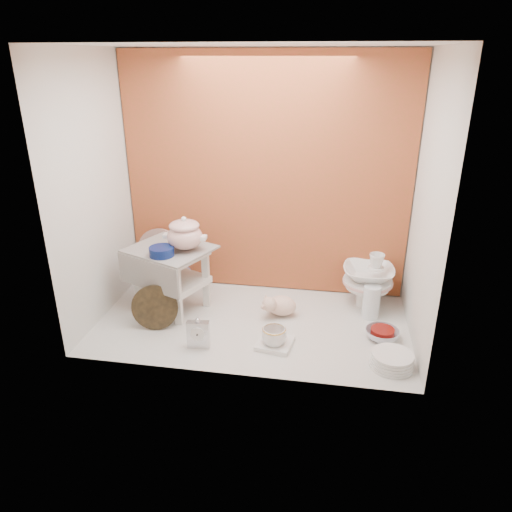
{
  "coord_description": "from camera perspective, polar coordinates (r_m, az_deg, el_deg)",
  "views": [
    {
      "loc": [
        0.43,
        -2.4,
        1.45
      ],
      "look_at": [
        0.02,
        0.02,
        0.42
      ],
      "focal_mm": 33.58,
      "sensor_mm": 36.0,
      "label": 1
    }
  ],
  "objects": [
    {
      "name": "blue_white_vase",
      "position": [
        3.24,
        -9.64,
        -1.82
      ],
      "size": [
        0.28,
        0.28,
        0.24
      ],
      "primitive_type": "imported",
      "rotation": [
        0.0,
        0.0,
        -0.24
      ],
      "color": "silver",
      "rests_on": "ground"
    },
    {
      "name": "crystal_bowl",
      "position": [
        2.77,
        14.79,
        -9.01
      ],
      "size": [
        0.21,
        0.21,
        0.06
      ],
      "primitive_type": "imported",
      "rotation": [
        0.0,
        0.0,
        -0.17
      ],
      "color": "silver",
      "rests_on": "ground"
    },
    {
      "name": "teacup_saucer",
      "position": [
        2.63,
        2.14,
        -10.62
      ],
      "size": [
        0.19,
        0.19,
        0.01
      ],
      "primitive_type": "cylinder",
      "rotation": [
        0.0,
        0.0,
        -0.25
      ],
      "color": "white",
      "rests_on": "ground"
    },
    {
      "name": "ground",
      "position": [
        2.84,
        -0.47,
        -7.96
      ],
      "size": [
        1.8,
        1.8,
        0.0
      ],
      "primitive_type": "plane",
      "color": "silver",
      "rests_on": "ground"
    },
    {
      "name": "lattice_dish",
      "position": [
        2.64,
        2.25,
        -10.35
      ],
      "size": [
        0.21,
        0.21,
        0.03
      ],
      "primitive_type": "cube",
      "rotation": [
        0.0,
        0.0,
        -0.16
      ],
      "color": "white",
      "rests_on": "ground"
    },
    {
      "name": "dinner_plate_stack",
      "position": [
        2.56,
        15.9,
        -11.83
      ],
      "size": [
        0.24,
        0.24,
        0.07
      ],
      "primitive_type": "cylinder",
      "rotation": [
        0.0,
        0.0,
        0.08
      ],
      "color": "white",
      "rests_on": "ground"
    },
    {
      "name": "soup_tureen",
      "position": [
        2.8,
        -8.5,
        2.7
      ],
      "size": [
        0.33,
        0.33,
        0.21
      ],
      "primitive_type": null,
      "rotation": [
        0.0,
        0.0,
        -0.42
      ],
      "color": "white",
      "rests_on": "step_stool"
    },
    {
      "name": "cobalt_bowl",
      "position": [
        2.77,
        -11.18,
        0.54
      ],
      "size": [
        0.17,
        0.17,
        0.05
      ],
      "primitive_type": "cylinder",
      "rotation": [
        0.0,
        0.0,
        0.21
      ],
      "color": "#0B1A53",
      "rests_on": "step_stool"
    },
    {
      "name": "porcelain_tower",
      "position": [
        3.03,
        13.18,
        -2.75
      ],
      "size": [
        0.33,
        0.33,
        0.35
      ],
      "primitive_type": null,
      "rotation": [
        0.0,
        0.0,
        -0.08
      ],
      "color": "white",
      "rests_on": "ground"
    },
    {
      "name": "lacquer_tray",
      "position": [
        2.79,
        -11.97,
        -6.03
      ],
      "size": [
        0.27,
        0.11,
        0.26
      ],
      "primitive_type": null,
      "rotation": [
        0.0,
        0.0,
        0.17
      ],
      "color": "black",
      "rests_on": "ground"
    },
    {
      "name": "clear_glass_vase",
      "position": [
        2.94,
        13.57,
        -5.31
      ],
      "size": [
        0.12,
        0.12,
        0.2
      ],
      "primitive_type": "cylinder",
      "rotation": [
        0.0,
        0.0,
        0.19
      ],
      "color": "silver",
      "rests_on": "ground"
    },
    {
      "name": "mantel_clock",
      "position": [
        2.6,
        -6.9,
        -9.09
      ],
      "size": [
        0.12,
        0.05,
        0.18
      ],
      "primitive_type": "cube",
      "rotation": [
        0.0,
        0.0,
        0.11
      ],
      "color": "silver",
      "rests_on": "ground"
    },
    {
      "name": "step_stool",
      "position": [
        2.96,
        -9.96,
        -2.65
      ],
      "size": [
        0.57,
        0.54,
        0.4
      ],
      "primitive_type": null,
      "rotation": [
        0.0,
        0.0,
        -0.4
      ],
      "color": "silver",
      "rests_on": "ground"
    },
    {
      "name": "niche_shell",
      "position": [
        2.67,
        0.15,
        11.5
      ],
      "size": [
        1.86,
        1.03,
        1.53
      ],
      "color": "#AB452A",
      "rests_on": "ground"
    },
    {
      "name": "gold_rim_teacup",
      "position": [
        2.6,
        2.16,
        -9.56
      ],
      "size": [
        0.17,
        0.17,
        0.1
      ],
      "primitive_type": "imported",
      "rotation": [
        0.0,
        0.0,
        -0.3
      ],
      "color": "white",
      "rests_on": "teacup_saucer"
    },
    {
      "name": "plush_pig",
      "position": [
        2.89,
        3.05,
        -5.88
      ],
      "size": [
        0.26,
        0.21,
        0.13
      ],
      "primitive_type": "ellipsoid",
      "rotation": [
        0.0,
        0.0,
        0.27
      ],
      "color": "beige",
      "rests_on": "ground"
    },
    {
      "name": "floral_platter",
      "position": [
        3.29,
        -11.11,
        -0.12
      ],
      "size": [
        0.39,
        0.14,
        0.4
      ],
      "primitive_type": null,
      "rotation": [
        0.0,
        0.0,
        -0.25
      ],
      "color": "silver",
      "rests_on": "ground"
    }
  ]
}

